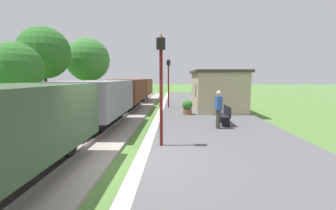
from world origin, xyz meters
TOP-DOWN VIEW (x-y plane):
  - ground_plane at (0.00, 0.00)m, footprint 160.00×160.00m
  - platform_slab at (3.20, 0.00)m, footprint 6.00×60.00m
  - platform_edge_stripe at (0.40, 0.00)m, footprint 0.36×60.00m
  - track_ballast at (-2.40, 0.00)m, footprint 3.80×60.00m
  - rail_near at (-1.68, 0.00)m, footprint 0.07×60.00m
  - rail_far at (-3.12, 0.00)m, footprint 0.07×60.00m
  - freight_train at (-2.40, 8.28)m, footprint 2.50×26.00m
  - station_hut at (4.40, 10.82)m, footprint 3.50×5.80m
  - bench_near_hut at (3.83, 5.16)m, footprint 0.42×1.50m
  - person_waiting at (3.34, 4.20)m, footprint 0.28×0.41m
  - potted_planter at (2.17, 8.28)m, footprint 0.64×0.64m
  - lamp_post_near at (0.91, 1.40)m, footprint 0.28×0.28m
  - lamp_post_far at (0.91, 11.63)m, footprint 0.28×0.28m
  - tree_trackside_far at (-8.45, 8.10)m, footprint 3.31×3.31m
  - tree_field_left at (-9.43, 13.31)m, footprint 4.27×4.27m
  - tree_field_distant at (-7.70, 18.62)m, footprint 4.49×4.49m

SIDE VIEW (x-z plane):
  - ground_plane at x=0.00m, z-range 0.00..0.00m
  - track_ballast at x=-2.40m, z-range 0.00..0.12m
  - platform_slab at x=3.20m, z-range 0.00..0.25m
  - rail_near at x=-1.68m, z-range 0.12..0.26m
  - rail_far at x=-3.12m, z-range 0.12..0.26m
  - platform_edge_stripe at x=0.40m, z-range 0.25..0.26m
  - bench_near_hut at x=3.83m, z-range 0.27..1.18m
  - potted_planter at x=2.17m, z-range 0.26..1.18m
  - person_waiting at x=3.34m, z-range 0.33..2.04m
  - freight_train at x=-2.40m, z-range 0.34..2.46m
  - station_hut at x=4.40m, z-range 0.26..3.04m
  - lamp_post_near at x=0.91m, z-range 0.95..4.65m
  - lamp_post_far at x=0.91m, z-range 0.95..4.65m
  - tree_trackside_far at x=-8.45m, z-range 0.69..5.40m
  - tree_field_distant at x=-7.70m, z-range 1.06..7.68m
  - tree_field_left at x=-9.43m, z-range 1.21..7.91m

